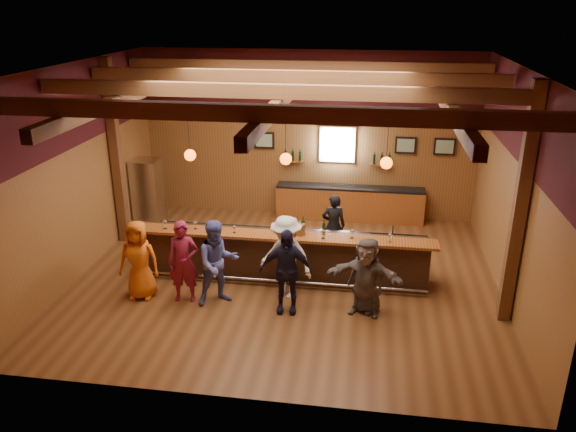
{
  "coord_description": "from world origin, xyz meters",
  "views": [
    {
      "loc": [
        1.65,
        -10.81,
        5.73
      ],
      "look_at": [
        0.0,
        0.3,
        1.35
      ],
      "focal_mm": 35.0,
      "sensor_mm": 36.0,
      "label": 1
    }
  ],
  "objects": [
    {
      "name": "room",
      "position": [
        0.0,
        0.06,
        3.21
      ],
      "size": [
        9.04,
        9.0,
        4.52
      ],
      "color": "brown",
      "rests_on": "ground"
    },
    {
      "name": "bar_counter",
      "position": [
        0.02,
        0.15,
        0.52
      ],
      "size": [
        6.3,
        1.07,
        1.11
      ],
      "color": "black",
      "rests_on": "ground"
    },
    {
      "name": "back_bar_cabinet",
      "position": [
        1.2,
        3.72,
        0.48
      ],
      "size": [
        4.0,
        0.52,
        0.95
      ],
      "color": "brown",
      "rests_on": "ground"
    },
    {
      "name": "window",
      "position": [
        0.8,
        3.95,
        2.05
      ],
      "size": [
        0.95,
        0.09,
        0.95
      ],
      "color": "silver",
      "rests_on": "room"
    },
    {
      "name": "framed_pictures",
      "position": [
        1.67,
        3.94,
        2.1
      ],
      "size": [
        5.35,
        0.05,
        0.45
      ],
      "color": "black",
      "rests_on": "room"
    },
    {
      "name": "wine_shelves",
      "position": [
        0.8,
        3.88,
        1.62
      ],
      "size": [
        3.0,
        0.18,
        0.3
      ],
      "color": "brown",
      "rests_on": "room"
    },
    {
      "name": "pendant_lights",
      "position": [
        0.0,
        0.0,
        2.71
      ],
      "size": [
        4.24,
        0.24,
        1.37
      ],
      "color": "black",
      "rests_on": "room"
    },
    {
      "name": "stainless_fridge",
      "position": [
        -4.1,
        2.6,
        0.9
      ],
      "size": [
        0.7,
        0.7,
        1.8
      ],
      "primitive_type": "cube",
      "color": "silver",
      "rests_on": "ground"
    },
    {
      "name": "customer_orange",
      "position": [
        -2.8,
        -1.21,
        0.83
      ],
      "size": [
        0.85,
        0.58,
        1.66
      ],
      "primitive_type": "imported",
      "rotation": [
        0.0,
        0.0,
        0.07
      ],
      "color": "orange",
      "rests_on": "ground"
    },
    {
      "name": "customer_redvest",
      "position": [
        -1.87,
        -1.21,
        0.85
      ],
      "size": [
        0.67,
        0.48,
        1.7
      ],
      "primitive_type": "imported",
      "rotation": [
        0.0,
        0.0,
        0.13
      ],
      "color": "maroon",
      "rests_on": "ground"
    },
    {
      "name": "customer_denim",
      "position": [
        -1.18,
        -1.2,
        0.88
      ],
      "size": [
        1.07,
        0.99,
        1.75
      ],
      "primitive_type": "imported",
      "rotation": [
        0.0,
        0.0,
        0.51
      ],
      "color": "#545BA8",
      "rests_on": "ground"
    },
    {
      "name": "customer_white",
      "position": [
        0.12,
        -0.76,
        0.88
      ],
      "size": [
        1.28,
        0.98,
        1.75
      ],
      "primitive_type": "imported",
      "rotation": [
        0.0,
        0.0,
        -0.33
      ],
      "color": "silver",
      "rests_on": "ground"
    },
    {
      "name": "customer_navy",
      "position": [
        0.2,
        -1.33,
        0.86
      ],
      "size": [
        1.03,
        0.47,
        1.72
      ],
      "primitive_type": "imported",
      "rotation": [
        0.0,
        0.0,
        0.05
      ],
      "color": "black",
      "rests_on": "ground"
    },
    {
      "name": "customer_brown",
      "position": [
        1.71,
        -1.22,
        0.79
      ],
      "size": [
        1.53,
        0.72,
        1.58
      ],
      "primitive_type": "imported",
      "rotation": [
        0.0,
        0.0,
        -0.18
      ],
      "color": "#655851",
      "rests_on": "ground"
    },
    {
      "name": "customer_dark",
      "position": [
        1.74,
        -1.08,
        0.76
      ],
      "size": [
        0.88,
        0.78,
        1.52
      ],
      "primitive_type": "imported",
      "rotation": [
        0.0,
        0.0,
        -0.5
      ],
      "color": "#2A2A2D",
      "rests_on": "ground"
    },
    {
      "name": "bartender",
      "position": [
        0.92,
        1.31,
        0.77
      ],
      "size": [
        0.6,
        0.43,
        1.53
      ],
      "primitive_type": "imported",
      "rotation": [
        0.0,
        0.0,
        3.27
      ],
      "color": "black",
      "rests_on": "ground"
    },
    {
      "name": "ice_bucket",
      "position": [
        0.31,
        -0.11,
        1.23
      ],
      "size": [
        0.22,
        0.22,
        0.24
      ],
      "primitive_type": "cylinder",
      "color": "olive",
      "rests_on": "bar_counter"
    },
    {
      "name": "bottle_a",
      "position": [
        0.36,
        -0.02,
        1.25
      ],
      "size": [
        0.08,
        0.08,
        0.37
      ],
      "color": "black",
      "rests_on": "bar_counter"
    },
    {
      "name": "bottle_b",
      "position": [
        0.8,
        -0.02,
        1.24
      ],
      "size": [
        0.07,
        0.07,
        0.32
      ],
      "color": "black",
      "rests_on": "bar_counter"
    },
    {
      "name": "glass_a",
      "position": [
        -2.59,
        -0.22,
        1.25
      ],
      "size": [
        0.09,
        0.09,
        0.2
      ],
      "color": "silver",
      "rests_on": "bar_counter"
    },
    {
      "name": "glass_b",
      "position": [
        -1.94,
        -0.13,
        1.23
      ],
      "size": [
        0.08,
        0.08,
        0.17
      ],
      "color": "silver",
      "rests_on": "bar_counter"
    },
    {
      "name": "glass_c",
      "position": [
        -1.52,
        -0.15,
        1.25
      ],
      "size": [
        0.09,
        0.09,
        0.19
      ],
      "color": "silver",
      "rests_on": "bar_counter"
    },
    {
      "name": "glass_d",
      "position": [
        -1.07,
        -0.22,
        1.23
      ],
      "size": [
        0.07,
        0.07,
        0.16
      ],
      "color": "silver",
      "rests_on": "bar_counter"
    },
    {
      "name": "glass_e",
      "position": [
        -0.16,
        -0.13,
        1.23
      ],
      "size": [
        0.07,
        0.07,
        0.17
      ],
      "color": "silver",
      "rests_on": "bar_counter"
    },
    {
      "name": "glass_f",
      "position": [
        0.81,
        -0.24,
        1.25
      ],
      "size": [
        0.09,
        0.09,
        0.2
      ],
      "color": "silver",
      "rests_on": "bar_counter"
    },
    {
      "name": "glass_g",
      "position": [
        1.39,
        -0.13,
        1.25
      ],
      "size": [
        0.09,
        0.09,
        0.2
      ],
      "color": "silver",
      "rests_on": "bar_counter"
    },
    {
      "name": "glass_h",
      "position": [
        2.17,
        -0.22,
        1.24
      ],
      "size": [
        0.08,
        0.08,
        0.19
      ],
      "color": "silver",
      "rests_on": "bar_counter"
    }
  ]
}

